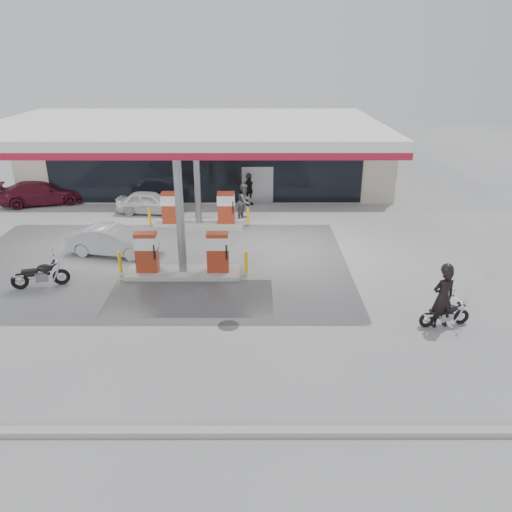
# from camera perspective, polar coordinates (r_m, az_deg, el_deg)

# --- Properties ---
(ground) EXTENTS (90.00, 90.00, 0.00)m
(ground) POSITION_cam_1_polar(r_m,az_deg,el_deg) (18.40, -9.10, -4.71)
(ground) COLOR gray
(ground) RESTS_ON ground
(wet_patch) EXTENTS (6.00, 3.00, 0.00)m
(wet_patch) POSITION_cam_1_polar(r_m,az_deg,el_deg) (18.33, -7.55, -4.72)
(wet_patch) COLOR #4C4C4F
(wet_patch) RESTS_ON ground
(drain_cover) EXTENTS (0.70, 0.70, 0.01)m
(drain_cover) POSITION_cam_1_polar(r_m,az_deg,el_deg) (16.44, -3.17, -7.93)
(drain_cover) COLOR #38383A
(drain_cover) RESTS_ON ground
(kerb) EXTENTS (28.00, 0.25, 0.15)m
(kerb) POSITION_cam_1_polar(r_m,az_deg,el_deg) (12.65, -14.00, -18.96)
(kerb) COLOR gray
(kerb) RESTS_ON ground
(store_building) EXTENTS (22.00, 8.22, 4.00)m
(store_building) POSITION_cam_1_polar(r_m,az_deg,el_deg) (32.84, -5.19, 11.27)
(store_building) COLOR #BFB2A0
(store_building) RESTS_ON ground
(canopy) EXTENTS (16.00, 10.02, 5.51)m
(canopy) POSITION_cam_1_polar(r_m,az_deg,el_deg) (21.58, -7.98, 14.13)
(canopy) COLOR silver
(canopy) RESTS_ON ground
(pump_island_near) EXTENTS (5.14, 1.30, 1.78)m
(pump_island_near) POSITION_cam_1_polar(r_m,az_deg,el_deg) (19.90, -8.39, -0.27)
(pump_island_near) COLOR #9E9E99
(pump_island_near) RESTS_ON ground
(pump_island_far) EXTENTS (5.14, 1.30, 1.78)m
(pump_island_far) POSITION_cam_1_polar(r_m,az_deg,el_deg) (25.50, -6.58, 4.94)
(pump_island_far) COLOR #9E9E99
(pump_island_far) RESTS_ON ground
(main_motorcycle) EXTENTS (1.73, 0.66, 0.89)m
(main_motorcycle) POSITION_cam_1_polar(r_m,az_deg,el_deg) (17.36, 20.83, -6.29)
(main_motorcycle) COLOR black
(main_motorcycle) RESTS_ON ground
(biker_main) EXTENTS (0.85, 0.66, 2.07)m
(biker_main) POSITION_cam_1_polar(r_m,az_deg,el_deg) (16.99, 20.58, -4.47)
(biker_main) COLOR black
(biker_main) RESTS_ON ground
(parked_motorcycle) EXTENTS (2.07, 0.90, 1.09)m
(parked_motorcycle) POSITION_cam_1_polar(r_m,az_deg,el_deg) (20.46, -23.34, -2.01)
(parked_motorcycle) COLOR black
(parked_motorcycle) RESTS_ON ground
(sedan_white) EXTENTS (3.72, 1.76, 1.23)m
(sedan_white) POSITION_cam_1_polar(r_m,az_deg,el_deg) (28.07, -12.05, 6.02)
(sedan_white) COLOR silver
(sedan_white) RESTS_ON ground
(attendant) EXTENTS (1.03, 1.13, 1.89)m
(attendant) POSITION_cam_1_polar(r_m,az_deg,el_deg) (26.48, -1.34, 6.27)
(attendant) COLOR slate
(attendant) RESTS_ON ground
(hatchback_silver) EXTENTS (4.03, 2.08, 1.27)m
(hatchback_silver) POSITION_cam_1_polar(r_m,az_deg,el_deg) (22.64, -16.08, 1.71)
(hatchback_silver) COLOR #A7AAAF
(hatchback_silver) RESTS_ON ground
(parked_car_left) EXTENTS (5.11, 3.24, 1.38)m
(parked_car_left) POSITION_cam_1_polar(r_m,az_deg,el_deg) (31.69, -23.18, 6.70)
(parked_car_left) COLOR #4E111F
(parked_car_left) RESTS_ON ground
(biker_walking) EXTENTS (1.11, 0.88, 1.76)m
(biker_walking) POSITION_cam_1_polar(r_m,az_deg,el_deg) (28.94, -0.83, 7.54)
(biker_walking) COLOR black
(biker_walking) RESTS_ON ground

